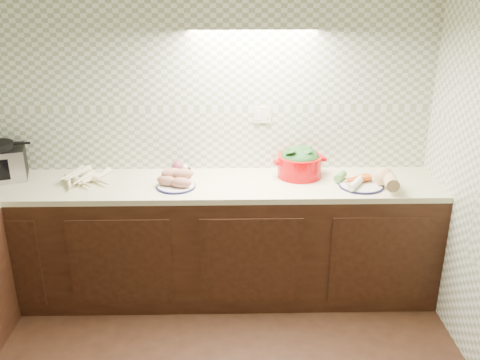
{
  "coord_description": "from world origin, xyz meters",
  "views": [
    {
      "loc": [
        0.3,
        -2.03,
        2.32
      ],
      "look_at": [
        0.37,
        1.25,
        1.02
      ],
      "focal_mm": 40.0,
      "sensor_mm": 36.0,
      "label": 1
    }
  ],
  "objects_px": {
    "dutch_oven": "(300,163)",
    "veg_plate": "(371,179)",
    "sweet_potato_plate": "(176,180)",
    "onion_bowl": "(180,171)",
    "parsnip_pile": "(94,177)"
  },
  "relations": [
    {
      "from": "parsnip_pile",
      "to": "veg_plate",
      "type": "xyz_separation_m",
      "value": [
        1.96,
        -0.13,
        0.02
      ]
    },
    {
      "from": "onion_bowl",
      "to": "veg_plate",
      "type": "height_order",
      "value": "veg_plate"
    },
    {
      "from": "onion_bowl",
      "to": "veg_plate",
      "type": "relative_size",
      "value": 0.37
    },
    {
      "from": "onion_bowl",
      "to": "sweet_potato_plate",
      "type": "bearing_deg",
      "value": -92.79
    },
    {
      "from": "dutch_oven",
      "to": "veg_plate",
      "type": "bearing_deg",
      "value": -35.97
    },
    {
      "from": "onion_bowl",
      "to": "dutch_oven",
      "type": "bearing_deg",
      "value": -0.13
    },
    {
      "from": "onion_bowl",
      "to": "veg_plate",
      "type": "bearing_deg",
      "value": -8.69
    },
    {
      "from": "dutch_oven",
      "to": "sweet_potato_plate",
      "type": "bearing_deg",
      "value": 178.95
    },
    {
      "from": "parsnip_pile",
      "to": "onion_bowl",
      "type": "relative_size",
      "value": 2.47
    },
    {
      "from": "parsnip_pile",
      "to": "sweet_potato_plate",
      "type": "relative_size",
      "value": 1.4
    },
    {
      "from": "dutch_oven",
      "to": "veg_plate",
      "type": "xyz_separation_m",
      "value": [
        0.48,
        -0.2,
        -0.06
      ]
    },
    {
      "from": "veg_plate",
      "to": "parsnip_pile",
      "type": "bearing_deg",
      "value": 176.3
    },
    {
      "from": "parsnip_pile",
      "to": "dutch_oven",
      "type": "distance_m",
      "value": 1.49
    },
    {
      "from": "sweet_potato_plate",
      "to": "onion_bowl",
      "type": "bearing_deg",
      "value": 87.21
    },
    {
      "from": "sweet_potato_plate",
      "to": "veg_plate",
      "type": "xyz_separation_m",
      "value": [
        1.36,
        -0.02,
        0.0
      ]
    }
  ]
}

